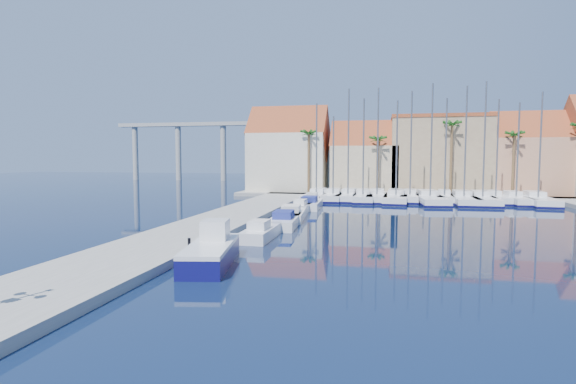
% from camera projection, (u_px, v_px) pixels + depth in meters
% --- Properties ---
extents(ground, '(260.00, 260.00, 0.00)m').
position_uv_depth(ground, '(292.00, 264.00, 24.53)').
color(ground, black).
rests_on(ground, ground).
extents(quay_west, '(6.00, 77.00, 0.50)m').
position_uv_depth(quay_west, '(222.00, 221.00, 39.54)').
color(quay_west, gray).
rests_on(quay_west, ground).
extents(shore_north, '(54.00, 16.00, 0.50)m').
position_uv_depth(shore_north, '(417.00, 193.00, 69.25)').
color(shore_north, gray).
rests_on(shore_north, ground).
extents(bollard, '(0.19, 0.19, 0.47)m').
position_uv_depth(bollard, '(189.00, 242.00, 27.08)').
color(bollard, black).
rests_on(bollard, quay_west).
extents(fishing_boat, '(3.30, 6.82, 2.29)m').
position_uv_depth(fishing_boat, '(212.00, 251.00, 24.42)').
color(fishing_boat, '#0F0E52').
rests_on(fishing_boat, ground).
extents(motorboat_west_0, '(1.79, 5.53, 1.40)m').
position_uv_depth(motorboat_west_0, '(261.00, 232.00, 32.06)').
color(motorboat_west_0, white).
rests_on(motorboat_west_0, ground).
extents(motorboat_west_1, '(2.61, 6.90, 1.40)m').
position_uv_depth(motorboat_west_1, '(285.00, 220.00, 37.81)').
color(motorboat_west_1, white).
rests_on(motorboat_west_1, ground).
extents(motorboat_west_2, '(2.97, 7.35, 1.40)m').
position_uv_depth(motorboat_west_2, '(292.00, 214.00, 42.17)').
color(motorboat_west_2, white).
rests_on(motorboat_west_2, ground).
extents(motorboat_west_3, '(1.82, 5.09, 1.40)m').
position_uv_depth(motorboat_west_3, '(301.00, 207.00, 47.77)').
color(motorboat_west_3, white).
rests_on(motorboat_west_3, ground).
extents(motorboat_west_4, '(2.67, 7.45, 1.40)m').
position_uv_depth(motorboat_west_4, '(310.00, 204.00, 51.49)').
color(motorboat_west_4, white).
rests_on(motorboat_west_4, ground).
extents(motorboat_west_5, '(1.95, 5.73, 1.40)m').
position_uv_depth(motorboat_west_5, '(313.00, 199.00, 56.80)').
color(motorboat_west_5, white).
rests_on(motorboat_west_5, ground).
extents(motorboat_west_6, '(2.71, 6.92, 1.40)m').
position_uv_depth(motorboat_west_6, '(324.00, 196.00, 61.86)').
color(motorboat_west_6, white).
rests_on(motorboat_west_6, ground).
extents(sailboat_0, '(3.29, 10.05, 12.88)m').
position_uv_depth(sailboat_0, '(317.00, 196.00, 60.46)').
color(sailboat_0, white).
rests_on(sailboat_0, ground).
extents(sailboat_1, '(2.46, 9.20, 11.16)m').
position_uv_depth(sailboat_1, '(333.00, 196.00, 60.04)').
color(sailboat_1, white).
rests_on(sailboat_1, ground).
extents(sailboat_2, '(3.08, 9.61, 14.73)m').
position_uv_depth(sailboat_2, '(348.00, 196.00, 60.00)').
color(sailboat_2, white).
rests_on(sailboat_2, ground).
extents(sailboat_3, '(2.84, 9.65, 13.35)m').
position_uv_depth(sailboat_3, '(363.00, 197.00, 58.96)').
color(sailboat_3, white).
rests_on(sailboat_3, ground).
extents(sailboat_4, '(2.65, 9.99, 14.72)m').
position_uv_depth(sailboat_4, '(377.00, 197.00, 59.23)').
color(sailboat_4, white).
rests_on(sailboat_4, ground).
extents(sailboat_5, '(3.66, 11.26, 12.98)m').
position_uv_depth(sailboat_5, '(396.00, 198.00, 58.22)').
color(sailboat_5, white).
rests_on(sailboat_5, ground).
extents(sailboat_6, '(2.98, 8.81, 14.26)m').
position_uv_depth(sailboat_6, '(410.00, 197.00, 58.74)').
color(sailboat_6, white).
rests_on(sailboat_6, ground).
extents(sailboat_7, '(4.10, 12.16, 14.88)m').
position_uv_depth(sailboat_7, '(429.00, 199.00, 56.89)').
color(sailboat_7, white).
rests_on(sailboat_7, ground).
extents(sailboat_8, '(2.75, 8.26, 13.27)m').
position_uv_depth(sailboat_8, '(444.00, 197.00, 57.95)').
color(sailboat_8, white).
rests_on(sailboat_8, ground).
extents(sailboat_9, '(2.91, 10.92, 14.51)m').
position_uv_depth(sailboat_9, '(463.00, 199.00, 56.23)').
color(sailboat_9, white).
rests_on(sailboat_9, ground).
extents(sailboat_10, '(3.18, 11.09, 14.98)m').
position_uv_depth(sailboat_10, '(482.00, 199.00, 55.86)').
color(sailboat_10, white).
rests_on(sailboat_10, ground).
extents(sailboat_11, '(2.45, 8.24, 13.00)m').
position_uv_depth(sailboat_11, '(495.00, 198.00, 56.80)').
color(sailboat_11, white).
rests_on(sailboat_11, ground).
extents(sailboat_12, '(2.82, 8.85, 12.44)m').
position_uv_depth(sailboat_12, '(515.00, 199.00, 55.73)').
color(sailboat_12, white).
rests_on(sailboat_12, ground).
extents(sailboat_13, '(3.28, 10.88, 13.62)m').
position_uv_depth(sailboat_13, '(536.00, 200.00, 54.98)').
color(sailboat_13, white).
rests_on(sailboat_13, ground).
extents(building_0, '(12.30, 9.00, 13.50)m').
position_uv_depth(building_0, '(289.00, 153.00, 71.92)').
color(building_0, beige).
rests_on(building_0, shore_north).
extents(building_1, '(10.30, 8.00, 11.00)m').
position_uv_depth(building_1, '(365.00, 161.00, 69.54)').
color(building_1, tan).
rests_on(building_1, shore_north).
extents(building_2, '(14.20, 10.20, 11.50)m').
position_uv_depth(building_2, '(438.00, 154.00, 68.16)').
color(building_2, '#9F8261').
rests_on(building_2, shore_north).
extents(building_3, '(10.30, 8.00, 12.00)m').
position_uv_depth(building_3, '(526.00, 157.00, 64.73)').
color(building_3, tan).
rests_on(building_3, shore_north).
extents(palm_0, '(2.60, 2.60, 10.15)m').
position_uv_depth(palm_0, '(309.00, 135.00, 66.02)').
color(palm_0, brown).
rests_on(palm_0, shore_north).
extents(palm_1, '(2.60, 2.60, 9.15)m').
position_uv_depth(palm_1, '(378.00, 141.00, 64.03)').
color(palm_1, brown).
rests_on(palm_1, shore_north).
extents(palm_2, '(2.60, 2.60, 11.15)m').
position_uv_depth(palm_2, '(452.00, 127.00, 61.81)').
color(palm_2, brown).
rests_on(palm_2, shore_north).
extents(palm_3, '(2.60, 2.60, 9.65)m').
position_uv_depth(palm_3, '(514.00, 136.00, 60.27)').
color(palm_3, brown).
rests_on(palm_3, shore_north).
extents(viaduct, '(48.00, 2.20, 14.45)m').
position_uv_depth(viaduct, '(204.00, 139.00, 111.78)').
color(viaduct, '#9E9E99').
rests_on(viaduct, ground).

